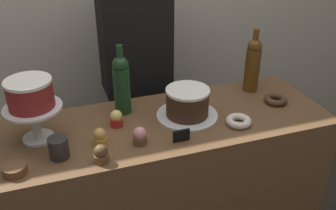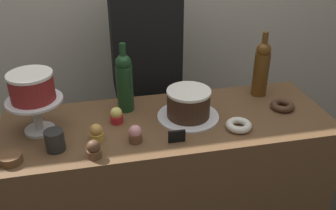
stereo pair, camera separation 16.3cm
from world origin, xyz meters
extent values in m
cube|color=brown|center=(0.00, 0.00, 0.46)|extent=(1.47, 0.53, 0.92)
cylinder|color=silver|center=(-0.55, 0.03, 0.92)|extent=(0.13, 0.13, 0.01)
cylinder|color=silver|center=(-0.55, 0.03, 0.99)|extent=(0.04, 0.04, 0.13)
cylinder|color=silver|center=(-0.55, 0.03, 1.06)|extent=(0.23, 0.23, 0.01)
cylinder|color=maroon|center=(-0.55, 0.03, 1.12)|extent=(0.18, 0.18, 0.10)
cylinder|color=white|center=(-0.55, 0.03, 1.18)|extent=(0.18, 0.18, 0.01)
cylinder|color=white|center=(0.10, 0.01, 0.92)|extent=(0.28, 0.28, 0.01)
cylinder|color=#3D2619|center=(0.10, 0.01, 0.98)|extent=(0.19, 0.19, 0.11)
cylinder|color=white|center=(0.10, 0.01, 1.05)|extent=(0.20, 0.20, 0.01)
cylinder|color=#193D1E|center=(-0.17, 0.14, 1.03)|extent=(0.08, 0.08, 0.22)
sphere|color=#193D1E|center=(-0.17, 0.14, 1.15)|extent=(0.07, 0.07, 0.07)
cylinder|color=#193D1E|center=(-0.17, 0.14, 1.20)|extent=(0.03, 0.03, 0.08)
cylinder|color=#5B3814|center=(0.50, 0.16, 1.03)|extent=(0.08, 0.08, 0.22)
sphere|color=#5B3814|center=(0.50, 0.16, 1.15)|extent=(0.07, 0.07, 0.07)
cylinder|color=#5B3814|center=(0.50, 0.16, 1.20)|extent=(0.03, 0.03, 0.08)
cylinder|color=gold|center=(-0.32, -0.09, 0.93)|extent=(0.06, 0.06, 0.03)
sphere|color=#CC9347|center=(-0.32, -0.09, 0.96)|extent=(0.05, 0.05, 0.05)
cylinder|color=brown|center=(-0.33, -0.20, 0.93)|extent=(0.06, 0.06, 0.03)
sphere|color=brown|center=(-0.33, -0.20, 0.96)|extent=(0.05, 0.05, 0.05)
cylinder|color=red|center=(-0.22, 0.03, 0.93)|extent=(0.06, 0.06, 0.03)
sphere|color=#EFDB6B|center=(-0.22, 0.03, 0.96)|extent=(0.05, 0.05, 0.05)
cylinder|color=brown|center=(-0.16, -0.13, 0.93)|extent=(0.06, 0.06, 0.03)
sphere|color=pink|center=(-0.16, -0.13, 0.96)|extent=(0.05, 0.05, 0.05)
torus|color=#472D1E|center=(0.55, -0.01, 0.93)|extent=(0.11, 0.11, 0.03)
torus|color=silver|center=(0.28, -0.13, 0.93)|extent=(0.11, 0.11, 0.03)
cylinder|color=brown|center=(-0.64, -0.17, 0.92)|extent=(0.08, 0.08, 0.01)
cylinder|color=brown|center=(-0.64, -0.17, 0.93)|extent=(0.08, 0.08, 0.01)
cylinder|color=brown|center=(-0.64, -0.17, 0.94)|extent=(0.08, 0.08, 0.01)
cube|color=black|center=(0.00, -0.17, 0.94)|extent=(0.07, 0.01, 0.05)
cylinder|color=#282828|center=(-0.48, -0.12, 0.96)|extent=(0.08, 0.08, 0.08)
cube|color=black|center=(-0.02, 0.49, 0.42)|extent=(0.28, 0.18, 0.85)
cube|color=black|center=(-0.02, 0.49, 1.12)|extent=(0.36, 0.22, 0.55)
camera|label=1|loc=(-0.46, -1.35, 1.78)|focal=39.99mm
camera|label=2|loc=(-0.30, -1.40, 1.78)|focal=39.99mm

